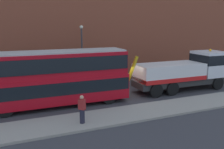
% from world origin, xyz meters
% --- Properties ---
extents(ground_plane, '(120.00, 120.00, 0.00)m').
position_xyz_m(ground_plane, '(0.00, 0.00, 0.00)').
color(ground_plane, '#38383D').
extents(near_kerb, '(60.00, 2.80, 0.15)m').
position_xyz_m(near_kerb, '(0.00, -4.20, 0.07)').
color(near_kerb, gray).
rests_on(near_kerb, ground_plane).
extents(building_facade, '(60.00, 1.50, 16.00)m').
position_xyz_m(building_facade, '(0.00, 8.16, 8.07)').
color(building_facade, brown).
rests_on(building_facade, ground_plane).
extents(recovery_tow_truck, '(10.16, 2.75, 3.67)m').
position_xyz_m(recovery_tow_truck, '(5.68, -0.45, 1.76)').
color(recovery_tow_truck, '#2D2D2D').
rests_on(recovery_tow_truck, ground_plane).
extents(double_decker_bus, '(11.07, 2.69, 4.06)m').
position_xyz_m(double_decker_bus, '(-6.19, -0.45, 2.23)').
color(double_decker_bus, '#B70C19').
rests_on(double_decker_bus, ground_plane).
extents(pedestrian_onlooker, '(0.45, 0.47, 1.71)m').
position_xyz_m(pedestrian_onlooker, '(-5.25, -4.63, 0.99)').
color(pedestrian_onlooker, '#232333').
rests_on(pedestrian_onlooker, near_kerb).
extents(street_lamp, '(0.36, 0.36, 5.83)m').
position_xyz_m(street_lamp, '(-2.24, 5.97, 3.47)').
color(street_lamp, '#38383D').
rests_on(street_lamp, ground_plane).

